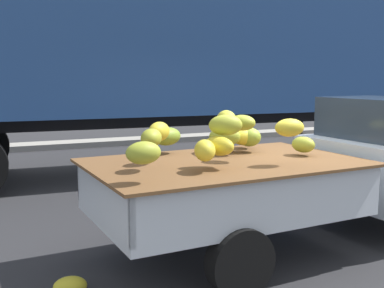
# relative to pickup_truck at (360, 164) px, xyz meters

# --- Properties ---
(ground) EXTENTS (220.00, 220.00, 0.00)m
(ground) POSITION_rel_pickup_truck_xyz_m (-0.89, 0.14, -0.89)
(ground) COLOR #28282B
(curb_strip) EXTENTS (80.00, 0.80, 0.16)m
(curb_strip) POSITION_rel_pickup_truck_xyz_m (-0.89, 8.95, -0.81)
(curb_strip) COLOR gray
(curb_strip) RESTS_ON ground
(pickup_truck) EXTENTS (5.12, 2.06, 1.70)m
(pickup_truck) POSITION_rel_pickup_truck_xyz_m (0.00, 0.00, 0.00)
(pickup_truck) COLOR silver
(pickup_truck) RESTS_ON ground
(semi_trailer) EXTENTS (12.12, 3.20, 3.95)m
(semi_trailer) POSITION_rel_pickup_truck_xyz_m (-0.90, 4.76, 1.65)
(semi_trailer) COLOR navy
(semi_trailer) RESTS_ON ground
(fallen_banana_bunch_near_tailgate) EXTENTS (0.34, 0.30, 0.17)m
(fallen_banana_bunch_near_tailgate) POSITION_rel_pickup_truck_xyz_m (-3.64, -0.31, -0.81)
(fallen_banana_bunch_near_tailgate) COLOR gold
(fallen_banana_bunch_near_tailgate) RESTS_ON ground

